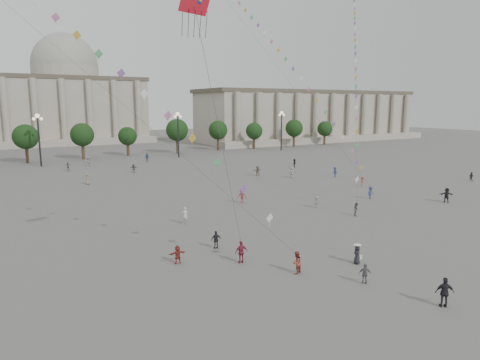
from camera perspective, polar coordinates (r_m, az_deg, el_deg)
ground at (r=36.46m, az=12.53°, el=-10.23°), size 360.00×360.00×0.00m
hall_east at (r=154.38m, az=9.45°, el=8.43°), size 84.00×26.22×17.20m
hall_central at (r=155.88m, az=-22.00°, el=9.99°), size 48.30×34.30×35.50m
tree_row at (r=105.76m, az=-17.49°, el=5.76°), size 137.12×5.12×8.00m
lamp_post_mid_west at (r=95.38m, az=-25.29°, el=6.02°), size 2.00×0.90×10.65m
lamp_post_mid_east at (r=102.52m, az=-8.27°, el=7.09°), size 2.00×0.90×10.65m
lamp_post_far_east at (r=117.15m, az=5.56°, el=7.51°), size 2.00×0.90×10.65m
person_crowd_0 at (r=95.76m, az=-12.30°, el=2.92°), size 1.14×0.50×1.93m
person_crowd_3 at (r=61.19m, az=25.83°, el=-1.82°), size 1.78×1.47×1.91m
person_crowd_4 at (r=93.08m, az=-19.56°, el=2.37°), size 1.63×1.68×1.92m
person_crowd_6 at (r=53.09m, az=10.18°, el=-2.89°), size 1.05×0.73×1.48m
person_crowd_7 at (r=73.98m, az=6.92°, el=1.03°), size 1.84×0.74×1.93m
person_crowd_8 at (r=68.44m, az=16.00°, el=-0.21°), size 1.12×0.94×1.50m
person_crowd_9 at (r=86.63m, az=7.27°, el=2.26°), size 1.50×1.43×1.70m
person_crowd_12 at (r=81.74m, az=-13.98°, el=1.57°), size 1.39×1.48×1.67m
person_crowd_13 at (r=45.61m, az=-7.35°, el=-4.72°), size 0.79×0.68×1.84m
person_crowd_15 at (r=79.98m, az=28.44°, el=0.40°), size 0.73×0.84×1.48m
person_crowd_16 at (r=87.14m, az=-21.97°, el=1.69°), size 1.14×0.82×1.80m
person_crowd_18 at (r=54.68m, az=0.28°, el=-2.14°), size 1.38×1.28×1.87m
person_crowd_19 at (r=75.52m, az=2.35°, el=1.25°), size 1.72×0.56×1.85m
person_crowd_20 at (r=75.81m, az=12.53°, el=1.04°), size 0.86×1.28×1.83m
person_crowd_21 at (r=71.61m, az=-19.68°, el=0.14°), size 0.93×1.03×1.76m
tourist_0 at (r=34.47m, az=0.18°, el=-9.58°), size 1.10×0.54×1.82m
tourist_1 at (r=30.28m, az=25.64°, el=-13.36°), size 1.19×1.06×1.93m
tourist_2 at (r=34.78m, az=-8.32°, el=-9.79°), size 1.40×0.48×1.49m
tourist_3 at (r=32.01m, az=16.33°, el=-11.91°), size 0.89×0.83×1.48m
tourist_4 at (r=37.86m, az=-3.20°, el=-7.95°), size 0.98×0.53×1.59m
kite_flyer_0 at (r=32.74m, az=7.54°, el=-10.85°), size 1.01×0.90×1.72m
kite_flyer_1 at (r=59.72m, az=17.02°, el=-1.62°), size 1.18×0.77×1.72m
kite_flyer_2 at (r=50.34m, az=15.27°, el=-3.77°), size 0.94×0.94×1.53m
hat_person at (r=35.57m, az=15.36°, el=-9.46°), size 0.89×0.78×1.69m
dragon_kite at (r=27.94m, az=-6.01°, el=20.54°), size 3.69×2.12×17.86m
kite_train_mid at (r=76.90m, az=1.16°, el=20.71°), size 8.05×47.25×67.04m
kite_train_east at (r=75.99m, az=15.12°, el=15.94°), size 34.27×36.18×61.80m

